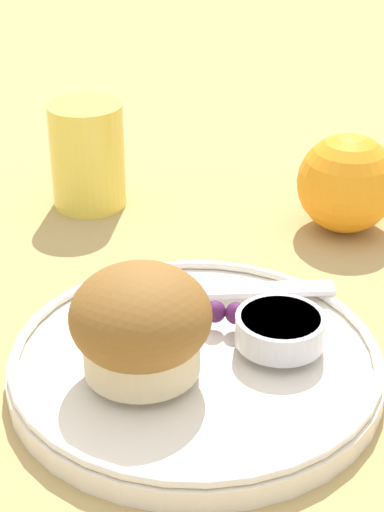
{
  "coord_description": "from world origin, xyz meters",
  "views": [
    {
      "loc": [
        0.06,
        -0.4,
        0.31
      ],
      "look_at": [
        -0.01,
        0.06,
        0.06
      ],
      "focal_mm": 60.0,
      "sensor_mm": 36.0,
      "label": 1
    }
  ],
  "objects_px": {
    "butter_knife": "(216,291)",
    "muffin": "(141,324)",
    "juice_glass": "(88,155)",
    "orange_fruit": "(347,183)"
  },
  "relations": [
    {
      "from": "muffin",
      "to": "juice_glass",
      "type": "bearing_deg",
      "value": 110.89
    },
    {
      "from": "muffin",
      "to": "butter_knife",
      "type": "xyz_separation_m",
      "value": [
        0.03,
        0.09,
        -0.03
      ]
    },
    {
      "from": "orange_fruit",
      "to": "juice_glass",
      "type": "xyz_separation_m",
      "value": [
        -0.21,
        0.02,
        0.0
      ]
    },
    {
      "from": "orange_fruit",
      "to": "muffin",
      "type": "bearing_deg",
      "value": -116.54
    },
    {
      "from": "butter_knife",
      "to": "muffin",
      "type": "bearing_deg",
      "value": -121.84
    },
    {
      "from": "muffin",
      "to": "orange_fruit",
      "type": "distance_m",
      "value": 0.26
    },
    {
      "from": "butter_knife",
      "to": "juice_glass",
      "type": "relative_size",
      "value": 1.88
    },
    {
      "from": "butter_knife",
      "to": "juice_glass",
      "type": "distance_m",
      "value": 0.21
    },
    {
      "from": "muffin",
      "to": "butter_knife",
      "type": "height_order",
      "value": "muffin"
    },
    {
      "from": "muffin",
      "to": "butter_knife",
      "type": "bearing_deg",
      "value": 69.56
    }
  ]
}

